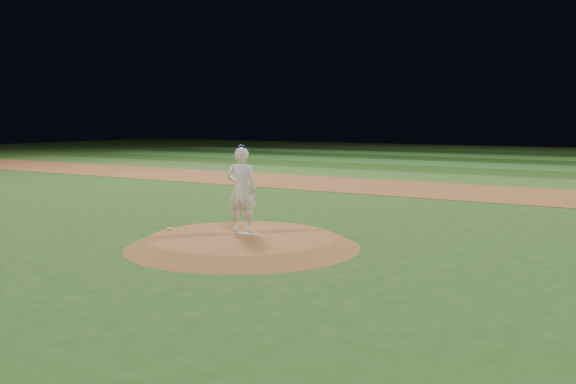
{
  "coord_description": "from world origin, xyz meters",
  "views": [
    {
      "loc": [
        8.74,
        -12.03,
        3.0
      ],
      "look_at": [
        0.0,
        2.0,
        1.1
      ],
      "focal_mm": 40.0,
      "sensor_mm": 36.0,
      "label": 1
    }
  ],
  "objects_px": {
    "rosin_bag": "(169,229)",
    "pitching_rubber": "(246,234)",
    "pitchers_mound": "(243,241)",
    "pitcher_on_mound": "(242,190)"
  },
  "relations": [
    {
      "from": "pitchers_mound",
      "to": "rosin_bag",
      "type": "distance_m",
      "value": 2.06
    },
    {
      "from": "rosin_bag",
      "to": "pitcher_on_mound",
      "type": "height_order",
      "value": "pitcher_on_mound"
    },
    {
      "from": "pitching_rubber",
      "to": "pitcher_on_mound",
      "type": "xyz_separation_m",
      "value": [
        -0.26,
        0.19,
        1.03
      ]
    },
    {
      "from": "pitching_rubber",
      "to": "rosin_bag",
      "type": "bearing_deg",
      "value": -173.69
    },
    {
      "from": "pitching_rubber",
      "to": "pitcher_on_mound",
      "type": "distance_m",
      "value": 1.08
    },
    {
      "from": "pitchers_mound",
      "to": "pitcher_on_mound",
      "type": "relative_size",
      "value": 2.58
    },
    {
      "from": "pitcher_on_mound",
      "to": "rosin_bag",
      "type": "bearing_deg",
      "value": -157.8
    },
    {
      "from": "rosin_bag",
      "to": "pitching_rubber",
      "type": "bearing_deg",
      "value": 14.48
    },
    {
      "from": "pitching_rubber",
      "to": "pitcher_on_mound",
      "type": "height_order",
      "value": "pitcher_on_mound"
    },
    {
      "from": "rosin_bag",
      "to": "pitcher_on_mound",
      "type": "bearing_deg",
      "value": 22.2
    }
  ]
}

